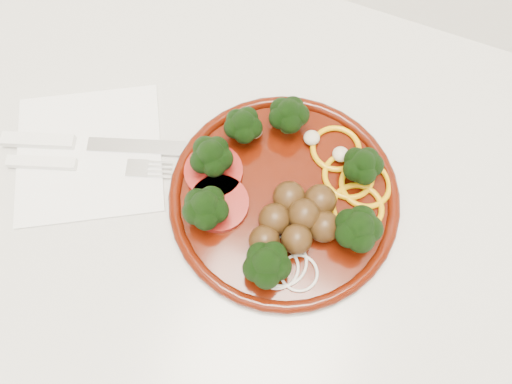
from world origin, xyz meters
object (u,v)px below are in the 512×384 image
at_px(plate, 283,194).
at_px(fork, 62,164).
at_px(knife, 69,142).
at_px(napkin, 89,153).

bearing_deg(plate, fork, -167.06).
relative_size(plate, knife, 1.24).
distance_m(plate, knife, 0.26).
height_order(knife, fork, knife).
bearing_deg(napkin, plate, 7.80).
bearing_deg(plate, knife, -173.31).
height_order(plate, knife, plate).
distance_m(knife, fork, 0.03).
height_order(napkin, fork, fork).
bearing_deg(knife, fork, -97.00).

